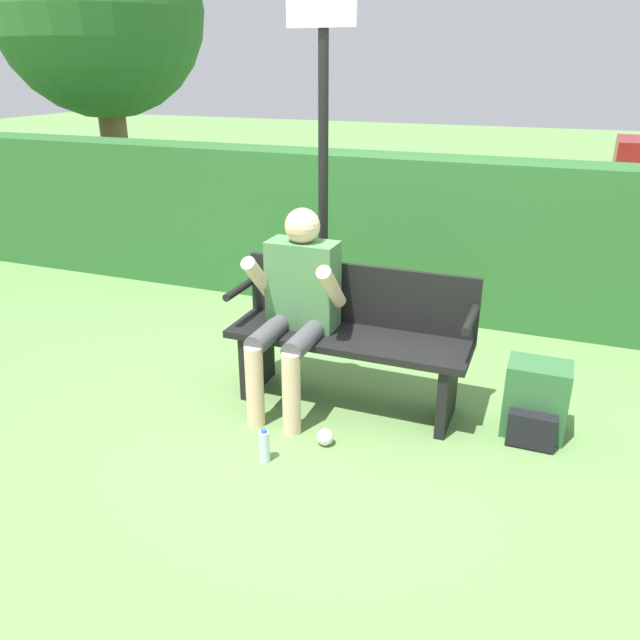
{
  "coord_description": "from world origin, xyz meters",
  "views": [
    {
      "loc": [
        1.12,
        -3.39,
        2.07
      ],
      "look_at": [
        -0.15,
        -0.1,
        0.61
      ],
      "focal_mm": 35.0,
      "sensor_mm": 36.0,
      "label": 1
    }
  ],
  "objects_px": {
    "signpost": "(323,162)",
    "park_bench": "(351,335)",
    "backpack": "(535,402)",
    "water_bottle": "(264,446)",
    "tree": "(99,12)",
    "person_seated": "(296,300)"
  },
  "relations": [
    {
      "from": "park_bench",
      "to": "tree",
      "type": "bearing_deg",
      "value": 141.97
    },
    {
      "from": "park_bench",
      "to": "tree",
      "type": "distance_m",
      "value": 6.07
    },
    {
      "from": "person_seated",
      "to": "tree",
      "type": "height_order",
      "value": "tree"
    },
    {
      "from": "signpost",
      "to": "park_bench",
      "type": "bearing_deg",
      "value": -55.66
    },
    {
      "from": "park_bench",
      "to": "signpost",
      "type": "xyz_separation_m",
      "value": [
        -0.44,
        0.64,
        0.97
      ]
    },
    {
      "from": "park_bench",
      "to": "backpack",
      "type": "height_order",
      "value": "park_bench"
    },
    {
      "from": "signpost",
      "to": "tree",
      "type": "bearing_deg",
      "value": 144.7
    },
    {
      "from": "water_bottle",
      "to": "tree",
      "type": "xyz_separation_m",
      "value": [
        -4.24,
        4.32,
        2.55
      ]
    },
    {
      "from": "person_seated",
      "to": "signpost",
      "type": "distance_m",
      "value": 1.06
    },
    {
      "from": "person_seated",
      "to": "water_bottle",
      "type": "distance_m",
      "value": 0.94
    },
    {
      "from": "person_seated",
      "to": "park_bench",
      "type": "bearing_deg",
      "value": 20.92
    },
    {
      "from": "water_bottle",
      "to": "signpost",
      "type": "height_order",
      "value": "signpost"
    },
    {
      "from": "person_seated",
      "to": "water_bottle",
      "type": "height_order",
      "value": "person_seated"
    },
    {
      "from": "water_bottle",
      "to": "tree",
      "type": "height_order",
      "value": "tree"
    },
    {
      "from": "water_bottle",
      "to": "park_bench",
      "type": "bearing_deg",
      "value": 74.76
    },
    {
      "from": "park_bench",
      "to": "signpost",
      "type": "distance_m",
      "value": 1.25
    },
    {
      "from": "water_bottle",
      "to": "tree",
      "type": "bearing_deg",
      "value": 134.48
    },
    {
      "from": "person_seated",
      "to": "backpack",
      "type": "bearing_deg",
      "value": 5.05
    },
    {
      "from": "person_seated",
      "to": "water_bottle",
      "type": "xyz_separation_m",
      "value": [
        0.1,
        -0.7,
        -0.61
      ]
    },
    {
      "from": "tree",
      "to": "signpost",
      "type": "bearing_deg",
      "value": -35.3
    },
    {
      "from": "person_seated",
      "to": "signpost",
      "type": "relative_size",
      "value": 0.5
    },
    {
      "from": "park_bench",
      "to": "backpack",
      "type": "xyz_separation_m",
      "value": [
        1.15,
        0.01,
        -0.25
      ]
    }
  ]
}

